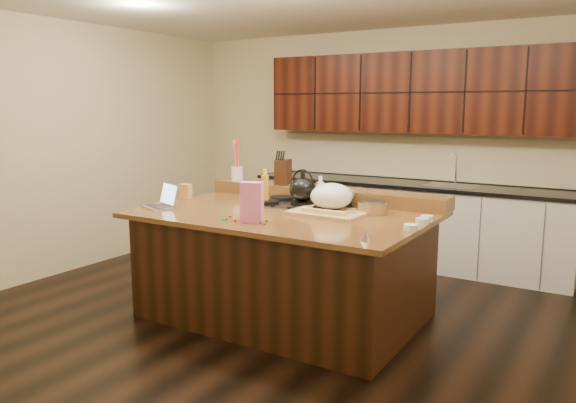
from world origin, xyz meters
The scene contains 31 objects.
room centered at (0.00, 0.00, 1.35)m, with size 5.52×5.02×2.72m.
island centered at (0.00, 0.00, 0.46)m, with size 2.40×1.60×0.92m.
back_ledge centered at (0.00, 0.70, 0.98)m, with size 2.40×0.30×0.12m, color black.
cooktop centered at (0.00, 0.30, 0.94)m, with size 0.92×0.52×0.05m.
back_counter centered at (0.30, 2.23, 0.98)m, with size 3.70×0.66×2.40m.
kettle centered at (0.00, 0.30, 1.07)m, with size 0.24×0.24×0.21m, color black.
green_bowl centered at (0.30, 0.43, 1.04)m, with size 0.27×0.27×0.15m, color olive.
laptop centered at (-1.02, -0.38, 0.98)m, with size 0.37×0.34×0.21m.
oil_bottle centered at (-0.33, 0.19, 1.06)m, with size 0.07×0.07×0.27m, color gold.
vinegar_bottle centered at (0.25, 0.17, 1.04)m, with size 0.06×0.06×0.25m, color silver.
wooden_tray centered at (0.35, 0.16, 1.03)m, with size 0.63×0.50×0.25m.
ramekin_a centered at (1.15, -0.14, 0.94)m, with size 0.10×0.10×0.04m, color white.
ramekin_b centered at (1.15, 0.11, 0.94)m, with size 0.10×0.10×0.04m, color white.
ramekin_c centered at (1.15, 0.23, 0.94)m, with size 0.10×0.10×0.04m, color white.
strainer_bowl centered at (0.66, 0.31, 0.97)m, with size 0.24×0.24×0.09m, color #996B3F.
kitchen_timer centered at (1.01, -0.61, 0.96)m, with size 0.08×0.08×0.07m, color silver.
pink_bag centered at (0.01, -0.50, 1.08)m, with size 0.17×0.09×0.31m, color pink.
candy_plate centered at (-1.10, -0.33, 0.93)m, with size 0.18×0.18×0.01m, color white.
package_box centered at (-1.15, 0.05, 0.99)m, with size 0.10×0.07×0.15m, color #DF984E.
utensil_crock centered at (-1.02, 0.70, 1.11)m, with size 0.12×0.12×0.14m, color white.
knife_block centered at (-0.45, 0.70, 1.16)m, with size 0.12×0.20×0.24m, color black.
gumdrop_0 centered at (-0.24, -0.44, 0.93)m, with size 0.02×0.02×0.02m, color red.
gumdrop_1 centered at (0.15, -0.53, 0.93)m, with size 0.02×0.02×0.02m, color #198C26.
gumdrop_2 centered at (-0.11, -0.55, 0.93)m, with size 0.02×0.02×0.02m, color red.
gumdrop_3 centered at (0.11, -0.46, 0.93)m, with size 0.02×0.02×0.02m, color #198C26.
gumdrop_4 centered at (0.10, -0.51, 0.93)m, with size 0.02×0.02×0.02m, color red.
gumdrop_5 centered at (-0.22, -0.57, 0.93)m, with size 0.02×0.02×0.02m, color #198C26.
gumdrop_6 centered at (0.09, -0.42, 0.93)m, with size 0.02×0.02×0.02m, color red.
gumdrop_7 centered at (-0.20, -0.55, 0.93)m, with size 0.02×0.02×0.02m, color #198C26.
gumdrop_8 centered at (0.04, -0.48, 0.93)m, with size 0.02×0.02×0.02m, color red.
gumdrop_9 centered at (-0.10, -0.49, 0.93)m, with size 0.02×0.02×0.02m, color #198C26.
Camera 1 is at (2.45, -3.96, 1.80)m, focal length 35.00 mm.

